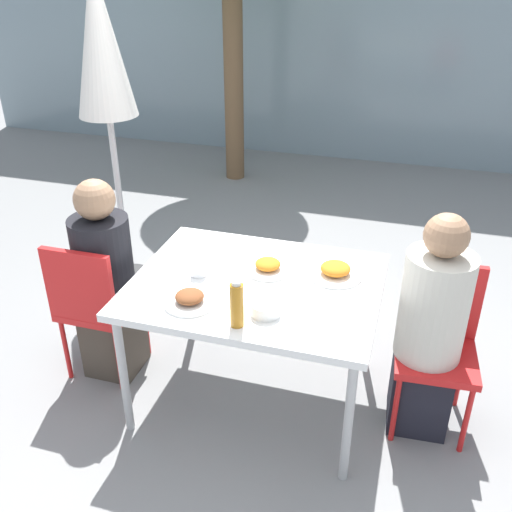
# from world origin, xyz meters

# --- Properties ---
(ground_plane) EXTENTS (24.00, 24.00, 0.00)m
(ground_plane) POSITION_xyz_m (0.00, 0.00, 0.00)
(ground_plane) COLOR gray
(building_facade) EXTENTS (10.00, 0.20, 3.00)m
(building_facade) POSITION_xyz_m (0.00, 4.39, 1.50)
(building_facade) COLOR gray
(building_facade) RESTS_ON ground
(dining_table) EXTENTS (1.25, 0.99, 0.75)m
(dining_table) POSITION_xyz_m (0.00, 0.00, 0.69)
(dining_table) COLOR white
(dining_table) RESTS_ON ground
(chair_left) EXTENTS (0.40, 0.40, 0.87)m
(chair_left) POSITION_xyz_m (-0.92, -0.08, 0.51)
(chair_left) COLOR red
(chair_left) RESTS_ON ground
(person_left) EXTENTS (0.32, 0.32, 1.20)m
(person_left) POSITION_xyz_m (-0.87, 0.00, 0.58)
(person_left) COLOR #473D33
(person_left) RESTS_ON ground
(chair_right) EXTENTS (0.42, 0.42, 0.87)m
(chair_right) POSITION_xyz_m (0.92, 0.14, 0.51)
(chair_right) COLOR red
(chair_right) RESTS_ON ground
(person_right) EXTENTS (0.33, 0.33, 1.21)m
(person_right) POSITION_xyz_m (0.87, 0.06, 0.58)
(person_right) COLOR black
(person_right) RESTS_ON ground
(closed_umbrella) EXTENTS (0.39, 0.39, 2.22)m
(closed_umbrella) POSITION_xyz_m (-1.29, 0.93, 1.65)
(closed_umbrella) COLOR #333333
(closed_umbrella) RESTS_ON ground
(plate_0) EXTENTS (0.24, 0.24, 0.07)m
(plate_0) POSITION_xyz_m (0.03, 0.13, 0.77)
(plate_0) COLOR white
(plate_0) RESTS_ON dining_table
(plate_1) EXTENTS (0.25, 0.25, 0.07)m
(plate_1) POSITION_xyz_m (-0.24, -0.28, 0.77)
(plate_1) COLOR white
(plate_1) RESTS_ON dining_table
(plate_2) EXTENTS (0.28, 0.28, 0.08)m
(plate_2) POSITION_xyz_m (0.37, 0.17, 0.78)
(plate_2) COLOR white
(plate_2) RESTS_ON dining_table
(bottle) EXTENTS (0.06, 0.06, 0.23)m
(bottle) POSITION_xyz_m (0.03, -0.39, 0.86)
(bottle) COLOR #B7751E
(bottle) RESTS_ON dining_table
(drinking_cup) EXTENTS (0.08, 0.08, 0.08)m
(drinking_cup) POSITION_xyz_m (-0.30, -0.02, 0.79)
(drinking_cup) COLOR white
(drinking_cup) RESTS_ON dining_table
(salad_bowl) EXTENTS (0.14, 0.14, 0.06)m
(salad_bowl) POSITION_xyz_m (0.13, -0.26, 0.78)
(salad_bowl) COLOR white
(salad_bowl) RESTS_ON dining_table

